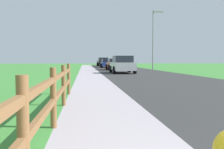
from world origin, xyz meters
TOP-DOWN VIEW (x-y plane):
  - ground_plane at (0.00, 25.00)m, footprint 120.00×120.00m
  - road_asphalt at (3.50, 27.00)m, footprint 7.00×66.00m
  - curb_concrete at (-3.00, 27.00)m, footprint 6.00×66.00m
  - grass_verge at (-4.50, 27.00)m, footprint 5.00×66.00m
  - rail_fence at (-2.00, 4.08)m, footprint 0.11×8.95m
  - parked_suv_silver at (1.97, 22.45)m, footprint 2.06×4.28m
  - parked_car_red at (2.21, 29.83)m, footprint 2.06×4.28m
  - parked_car_blue at (2.08, 38.89)m, footprint 2.06×4.65m
  - parked_car_black at (2.12, 48.50)m, footprint 2.32×4.39m
  - street_lamp at (6.18, 27.03)m, footprint 1.17×0.20m

SIDE VIEW (x-z plane):
  - ground_plane at x=0.00m, z-range 0.00..0.00m
  - road_asphalt at x=3.50m, z-range 0.00..0.01m
  - curb_concrete at x=-3.00m, z-range 0.00..0.01m
  - grass_verge at x=-4.50m, z-range 0.00..0.01m
  - rail_fence at x=-2.00m, z-range 0.08..1.15m
  - parked_car_blue at x=2.08m, z-range 0.02..1.37m
  - parked_car_red at x=2.21m, z-range 0.02..1.38m
  - parked_suv_silver at x=1.97m, z-range 0.00..1.57m
  - parked_car_black at x=2.12m, z-range 0.01..1.65m
  - street_lamp at x=6.18m, z-range 0.61..7.23m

